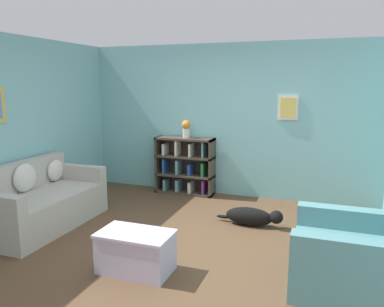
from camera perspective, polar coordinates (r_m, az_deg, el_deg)
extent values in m
plane|color=brown|center=(4.74, -1.68, -13.45)|extent=(14.00, 14.00, 0.00)
cube|color=#7AB7BC|center=(6.50, 5.55, 5.00)|extent=(5.60, 0.10, 2.60)
cube|color=silver|center=(6.25, 14.43, 6.80)|extent=(0.32, 0.02, 0.40)
cube|color=#DBBC56|center=(6.24, 14.42, 6.79)|extent=(0.24, 0.01, 0.32)
cube|color=#7AB7BC|center=(5.81, -25.94, 3.31)|extent=(0.10, 5.00, 2.60)
cube|color=#ADA89E|center=(5.55, -21.82, -7.98)|extent=(0.92, 1.77, 0.46)
cube|color=#ADA89E|center=(5.70, -25.00, -3.24)|extent=(0.16, 1.77, 0.40)
cube|color=#ADA89E|center=(6.06, -17.02, -2.76)|extent=(0.92, 0.16, 0.23)
ellipsoid|color=beige|center=(5.61, -24.13, -3.40)|extent=(0.14, 0.39, 0.39)
ellipsoid|color=beige|center=(6.07, -20.08, -2.44)|extent=(0.14, 0.33, 0.33)
cube|color=#42382D|center=(6.81, -5.05, -1.56)|extent=(0.04, 0.33, 1.00)
cube|color=#42382D|center=(6.46, 3.07, -2.20)|extent=(0.04, 0.33, 1.00)
cube|color=#42382D|center=(6.76, -0.63, -1.61)|extent=(1.04, 0.02, 1.00)
cube|color=#42382D|center=(6.74, -1.08, -5.87)|extent=(1.04, 0.33, 0.04)
cube|color=#42382D|center=(6.66, -1.09, -3.27)|extent=(1.04, 0.33, 0.04)
cube|color=#42382D|center=(6.58, -1.10, -0.46)|extent=(1.04, 0.33, 0.04)
cube|color=#42382D|center=(6.53, -1.11, 2.25)|extent=(1.04, 0.33, 0.04)
cube|color=#60939E|center=(6.83, -3.91, -4.72)|extent=(0.04, 0.25, 0.22)
cube|color=#234C9E|center=(6.75, -4.05, -1.78)|extent=(0.03, 0.25, 0.27)
cube|color=silver|center=(6.69, -4.06, 0.70)|extent=(0.03, 0.25, 0.20)
cube|color=#60939E|center=(6.74, -2.04, -4.88)|extent=(0.05, 0.25, 0.22)
cube|color=#60939E|center=(6.65, -2.04, -2.00)|extent=(0.04, 0.25, 0.25)
cube|color=silver|center=(6.59, -2.15, 0.90)|extent=(0.03, 0.25, 0.27)
cube|color=silver|center=(6.66, -0.12, -5.16)|extent=(0.05, 0.25, 0.20)
cube|color=#234C9E|center=(6.58, -0.18, -2.40)|extent=(0.04, 0.25, 0.19)
cube|color=silver|center=(6.51, -0.08, 0.57)|extent=(0.03, 0.25, 0.22)
cube|color=#7A2D84|center=(6.58, 1.93, -5.11)|extent=(0.04, 0.25, 0.26)
cube|color=#287A3D|center=(6.50, 1.84, -2.39)|extent=(0.05, 0.25, 0.24)
cube|color=#60939E|center=(6.43, 1.89, 0.64)|extent=(0.03, 0.25, 0.27)
cube|color=slate|center=(4.03, 22.72, -15.47)|extent=(1.03, 1.02, 0.43)
cube|color=slate|center=(3.51, 23.42, -13.60)|extent=(1.03, 0.18, 0.22)
cube|color=slate|center=(4.29, 22.77, -9.12)|extent=(1.03, 0.18, 0.22)
cube|color=#BCB2D1|center=(4.05, -8.56, -14.59)|extent=(0.74, 0.43, 0.43)
cube|color=silver|center=(3.97, -8.64, -11.99)|extent=(0.77, 0.46, 0.03)
ellipsoid|color=black|center=(5.28, 8.68, -9.47)|extent=(0.65, 0.23, 0.25)
sphere|color=black|center=(5.22, 12.73, -9.44)|extent=(0.18, 0.18, 0.18)
ellipsoid|color=black|center=(5.42, 4.81, -9.57)|extent=(0.20, 0.05, 0.05)
cylinder|color=silver|center=(6.51, -0.90, 3.11)|extent=(0.12, 0.12, 0.16)
sphere|color=orange|center=(6.49, -0.90, 4.39)|extent=(0.15, 0.15, 0.15)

